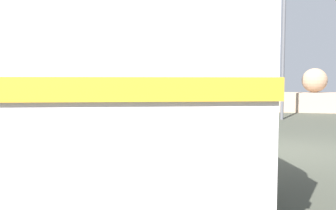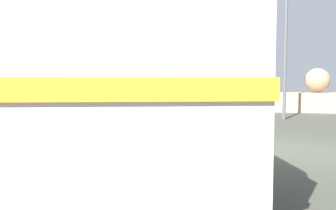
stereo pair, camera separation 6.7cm
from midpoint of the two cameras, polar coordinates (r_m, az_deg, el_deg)
ground at (r=8.85m, az=19.36°, el=-7.29°), size 32.00×26.00×0.02m
breakwater at (r=20.50m, az=15.42°, el=1.02°), size 31.36×2.16×2.49m
vintage_coach at (r=6.99m, az=-4.88°, el=6.83°), size 4.90×8.90×3.70m
lamp_post at (r=16.03m, az=19.19°, el=12.00°), size 0.72×0.69×7.21m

